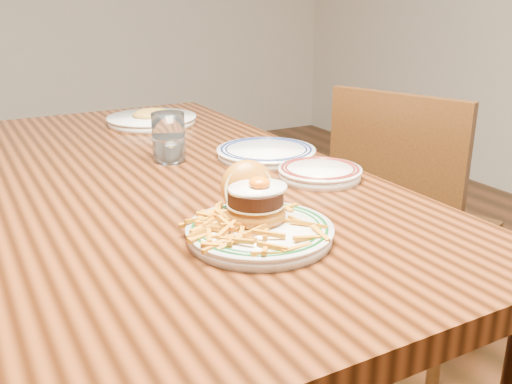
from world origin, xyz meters
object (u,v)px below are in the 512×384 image
table (163,208)px  side_plate (320,172)px  chair_right (407,222)px  main_plate (258,219)px

table → side_plate: side_plate is taller
chair_right → side_plate: size_ratio=4.40×
main_plate → table: bearing=108.0°
chair_right → main_plate: size_ratio=3.33×
chair_right → side_plate: bearing=1.8°
side_plate → table: bearing=166.6°
chair_right → side_plate: 0.60m
chair_right → table: bearing=-22.2°
chair_right → side_plate: (-0.48, -0.20, 0.29)m
chair_right → main_plate: (-0.76, -0.41, 0.31)m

